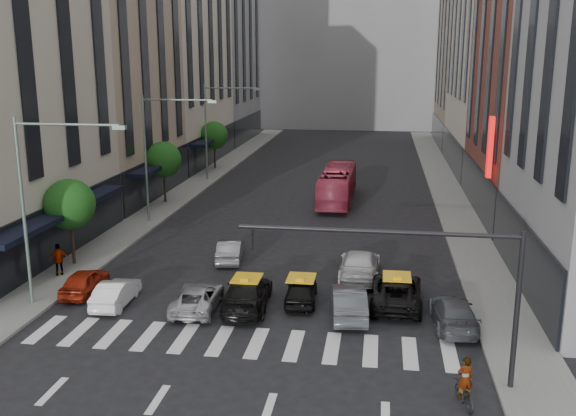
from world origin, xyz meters
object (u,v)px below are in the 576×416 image
at_px(taxi_center, 301,291).
at_px(motorcycle, 464,395).
at_px(streetlamp_near, 40,188).
at_px(car_white_front, 116,293).
at_px(streetlamp_far, 215,120).
at_px(car_red, 85,281).
at_px(streetlamp_mid, 158,142).
at_px(pedestrian_far, 59,260).
at_px(taxi_left, 247,293).
at_px(bus, 337,185).

distance_m(taxi_center, motorcycle, 10.95).
distance_m(streetlamp_near, car_white_front, 6.14).
xyz_separation_m(streetlamp_far, car_red, (0.84, -30.05, -5.27)).
bearing_deg(car_white_front, streetlamp_far, -86.49).
xyz_separation_m(streetlamp_near, motorcycle, (18.73, -6.34, -5.48)).
xyz_separation_m(streetlamp_near, car_red, (0.84, 1.95, -5.27)).
height_order(streetlamp_mid, motorcycle, streetlamp_mid).
xyz_separation_m(streetlamp_mid, car_white_front, (3.04, -15.29, -5.28)).
bearing_deg(streetlamp_far, pedestrian_far, -93.21).
xyz_separation_m(taxi_left, bus, (2.68, 23.29, 0.71)).
bearing_deg(pedestrian_far, bus, -157.78).
distance_m(streetlamp_far, bus, 14.92).
distance_m(car_red, pedestrian_far, 3.17).
xyz_separation_m(streetlamp_near, streetlamp_far, (0.00, 32.00, 0.00)).
height_order(streetlamp_mid, streetlamp_far, same).
height_order(streetlamp_far, car_white_front, streetlamp_far).
relative_size(car_white_front, pedestrian_far, 2.12).
bearing_deg(car_white_front, bus, -112.93).
bearing_deg(car_white_front, taxi_left, -177.21).
bearing_deg(streetlamp_mid, motorcycle, -50.03).
bearing_deg(taxi_center, pedestrian_far, -10.76).
height_order(car_red, pedestrian_far, pedestrian_far).
bearing_deg(car_red, taxi_center, 178.89).
xyz_separation_m(streetlamp_mid, motorcycle, (18.73, -22.34, -5.48)).
bearing_deg(bus, streetlamp_far, -30.58).
bearing_deg(bus, streetlamp_mid, 36.15).
height_order(streetlamp_mid, bus, streetlamp_mid).
height_order(streetlamp_far, taxi_center, streetlamp_far).
bearing_deg(pedestrian_far, streetlamp_far, -127.33).
bearing_deg(streetlamp_near, pedestrian_far, 111.65).
distance_m(car_white_front, pedestrian_far, 5.66).
distance_m(streetlamp_near, streetlamp_far, 32.00).
relative_size(streetlamp_far, pedestrian_far, 5.05).
xyz_separation_m(streetlamp_far, taxi_center, (11.94, -29.75, -5.27)).
relative_size(streetlamp_mid, pedestrian_far, 5.05).
relative_size(car_red, pedestrian_far, 2.10).
xyz_separation_m(taxi_center, bus, (0.19, 22.29, 0.82)).
xyz_separation_m(car_white_front, bus, (9.09, 23.83, 0.83)).
bearing_deg(car_red, motorcycle, 152.45).
height_order(streetlamp_far, car_red, streetlamp_far).
relative_size(streetlamp_near, streetlamp_far, 1.00).
xyz_separation_m(bus, motorcycle, (6.60, -30.89, -1.03)).
bearing_deg(motorcycle, streetlamp_far, -79.49).
distance_m(streetlamp_mid, taxi_center, 18.96).
relative_size(car_red, taxi_left, 0.73).
bearing_deg(taxi_center, bus, -94.03).
distance_m(streetlamp_near, streetlamp_mid, 16.00).
height_order(car_white_front, taxi_center, taxi_center).
distance_m(car_white_front, taxi_center, 9.03).
bearing_deg(motorcycle, car_white_front, -39.74).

